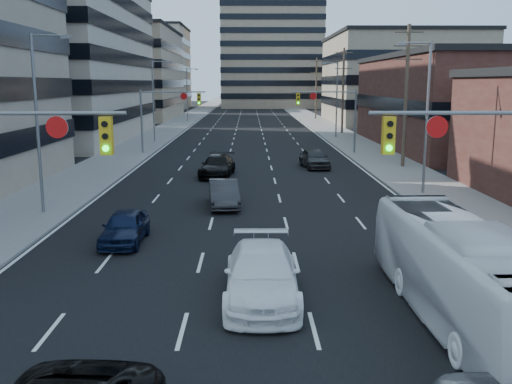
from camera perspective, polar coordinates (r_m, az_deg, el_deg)
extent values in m
cube|color=black|center=(138.72, -0.72, 8.17)|extent=(18.00, 300.00, 0.02)
cube|color=slate|center=(139.19, -5.51, 8.15)|extent=(5.00, 300.00, 0.15)
cube|color=slate|center=(139.19, 4.06, 8.18)|extent=(5.00, 300.00, 0.15)
cube|color=#ADA089|center=(74.06, -23.02, 15.76)|extent=(26.00, 34.00, 28.00)
cube|color=gray|center=(111.19, -13.45, 11.31)|extent=(20.00, 30.00, 16.00)
cube|color=#472119|center=(63.31, 21.77, 8.19)|extent=(20.00, 30.00, 9.00)
cube|color=gray|center=(99.73, 14.05, 10.79)|extent=(22.00, 28.00, 14.00)
cube|color=#ADA089|center=(151.21, -11.64, 11.96)|extent=(24.00, 24.00, 20.00)
cube|color=gray|center=(142.20, 12.50, 10.40)|extent=(22.00, 22.00, 12.00)
cylinder|color=slate|center=(17.91, -23.15, 7.25)|extent=(6.50, 0.12, 0.12)
cube|color=gold|center=(17.13, -14.73, 5.46)|extent=(0.35, 0.28, 1.10)
cylinder|color=black|center=(16.95, -14.92, 6.58)|extent=(0.18, 0.06, 0.18)
cylinder|color=black|center=(16.98, -14.86, 5.41)|extent=(0.18, 0.06, 0.18)
cylinder|color=#0CE526|center=(17.01, -14.80, 4.23)|extent=(0.18, 0.06, 0.18)
cylinder|color=white|center=(17.48, -19.28, 6.13)|extent=(0.64, 0.06, 0.64)
cylinder|color=slate|center=(17.89, 21.53, 7.37)|extent=(6.50, 0.12, 0.12)
cube|color=gold|center=(17.12, 13.10, 5.53)|extent=(0.35, 0.28, 1.10)
cylinder|color=black|center=(16.93, 13.28, 6.65)|extent=(0.18, 0.06, 0.18)
cylinder|color=black|center=(16.96, 13.23, 5.48)|extent=(0.18, 0.06, 0.18)
cylinder|color=#0CE526|center=(17.00, 13.18, 4.30)|extent=(0.18, 0.06, 0.18)
cylinder|color=white|center=(17.45, 17.66, 6.22)|extent=(0.64, 0.06, 0.64)
cylinder|color=slate|center=(54.61, -11.37, 6.85)|extent=(0.18, 0.18, 6.00)
cylinder|color=slate|center=(54.02, -8.31, 9.88)|extent=(6.00, 0.12, 0.12)
cube|color=gold|center=(53.78, -5.72, 9.24)|extent=(0.35, 0.28, 1.10)
cylinder|color=black|center=(53.61, -5.74, 9.61)|extent=(0.18, 0.06, 0.18)
cylinder|color=black|center=(53.62, -5.74, 9.24)|extent=(0.18, 0.06, 0.18)
cylinder|color=#0CE526|center=(53.63, -5.73, 8.87)|extent=(0.18, 0.06, 0.18)
cylinder|color=white|center=(53.88, -7.23, 9.48)|extent=(0.64, 0.06, 0.64)
cylinder|color=slate|center=(54.60, 9.89, 6.90)|extent=(0.18, 0.18, 6.00)
cylinder|color=slate|center=(54.01, 6.81, 9.92)|extent=(6.00, 0.12, 0.12)
cube|color=gold|center=(53.77, 4.22, 9.27)|extent=(0.35, 0.28, 1.10)
cylinder|color=black|center=(53.60, 4.24, 9.64)|extent=(0.18, 0.06, 0.18)
cylinder|color=black|center=(53.61, 4.24, 9.26)|extent=(0.18, 0.06, 0.18)
cylinder|color=#0CE526|center=(53.62, 4.23, 8.89)|extent=(0.18, 0.06, 0.18)
cylinder|color=white|center=(53.87, 5.73, 9.51)|extent=(0.64, 0.06, 0.64)
cylinder|color=#4C3D2D|center=(46.20, 14.75, 9.11)|extent=(0.28, 0.28, 11.00)
cube|color=#4C3D2D|center=(46.34, 15.06, 15.17)|extent=(2.20, 0.10, 0.10)
cube|color=#4C3D2D|center=(46.27, 14.99, 13.94)|extent=(2.20, 0.10, 0.10)
cube|color=#4C3D2D|center=(46.22, 14.93, 12.70)|extent=(2.20, 0.10, 0.10)
cylinder|color=#4C3D2D|center=(75.55, 8.69, 9.91)|extent=(0.28, 0.28, 11.00)
cube|color=#4C3D2D|center=(75.63, 8.80, 13.62)|extent=(2.20, 0.10, 0.10)
cube|color=#4C3D2D|center=(75.59, 8.78, 12.86)|extent=(2.20, 0.10, 0.10)
cube|color=#4C3D2D|center=(75.56, 8.76, 12.11)|extent=(2.20, 0.10, 0.10)
cylinder|color=#4C3D2D|center=(105.27, 6.03, 10.22)|extent=(0.28, 0.28, 11.00)
cube|color=#4C3D2D|center=(105.33, 6.08, 12.89)|extent=(2.20, 0.10, 0.10)
cube|color=#4C3D2D|center=(105.30, 6.07, 12.35)|extent=(2.20, 0.10, 0.10)
cube|color=#4C3D2D|center=(105.28, 6.06, 11.80)|extent=(2.20, 0.10, 0.10)
cylinder|color=slate|center=(30.52, -21.02, 6.11)|extent=(0.16, 0.16, 9.00)
cylinder|color=slate|center=(30.22, -19.95, 14.51)|extent=(1.80, 0.10, 0.10)
cube|color=slate|center=(29.97, -18.45, 14.49)|extent=(0.50, 0.22, 0.14)
cylinder|color=slate|center=(64.46, -10.23, 8.82)|extent=(0.16, 0.16, 9.00)
cylinder|color=slate|center=(64.32, -9.56, 12.76)|extent=(1.80, 0.10, 0.10)
cube|color=slate|center=(64.20, -8.83, 12.71)|extent=(0.50, 0.22, 0.14)
cylinder|color=slate|center=(99.14, -6.90, 9.59)|extent=(0.16, 0.16, 9.00)
cylinder|color=slate|center=(99.05, -6.43, 12.14)|extent=(1.80, 0.10, 0.10)
cube|color=slate|center=(98.97, -5.96, 12.11)|extent=(0.50, 0.22, 0.14)
cylinder|color=slate|center=(35.22, 16.71, 6.93)|extent=(0.16, 0.16, 9.00)
cylinder|color=slate|center=(34.96, 15.67, 14.18)|extent=(1.80, 0.10, 0.10)
cube|color=slate|center=(34.75, 14.35, 14.13)|extent=(0.50, 0.22, 0.14)
cylinder|color=slate|center=(69.38, 8.07, 9.02)|extent=(0.16, 0.16, 9.00)
cylinder|color=slate|center=(69.26, 7.42, 12.67)|extent=(1.80, 0.10, 0.10)
cube|color=slate|center=(69.15, 6.74, 12.63)|extent=(0.50, 0.22, 0.14)
imported|color=white|center=(17.86, 0.59, -8.24)|extent=(2.33, 5.62, 1.62)
imported|color=white|center=(17.13, 19.89, -7.56)|extent=(2.64, 10.35, 2.87)
imported|color=black|center=(24.61, -12.99, -3.43)|extent=(1.65, 4.08, 1.39)
imported|color=#2B2B2D|center=(30.99, -3.24, -0.17)|extent=(1.94, 4.50, 1.44)
imported|color=black|center=(41.04, -3.88, 2.61)|extent=(2.68, 5.45, 1.52)
imported|color=#2C2C2E|center=(45.31, 5.86, 3.38)|extent=(2.35, 4.73, 1.55)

